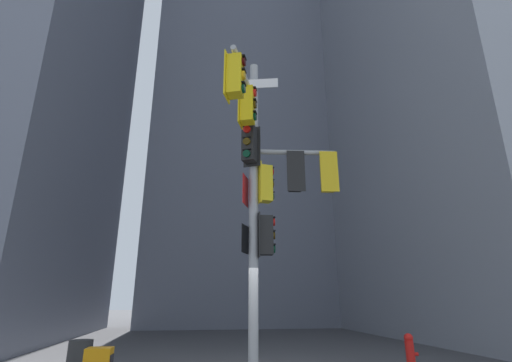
# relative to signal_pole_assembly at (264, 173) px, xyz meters

# --- Properties ---
(building_mid_block) EXTENTS (13.89, 13.89, 38.73)m
(building_mid_block) POSITION_rel_signal_pole_assembly_xyz_m (1.69, 21.96, 14.45)
(building_mid_block) COLOR slate
(building_mid_block) RESTS_ON ground
(signal_pole_assembly) EXTENTS (3.27, 2.72, 8.38)m
(signal_pole_assembly) POSITION_rel_signal_pole_assembly_xyz_m (0.00, 0.00, 0.00)
(signal_pole_assembly) COLOR #9EA0A3
(signal_pole_assembly) RESTS_ON ground
(fire_hydrant) EXTENTS (0.33, 0.23, 0.91)m
(fire_hydrant) POSITION_rel_signal_pole_assembly_xyz_m (3.93, 0.68, -4.44)
(fire_hydrant) COLOR red
(fire_hydrant) RESTS_ON ground
(trash_bin) EXTENTS (0.55, 0.55, 0.83)m
(trash_bin) POSITION_rel_signal_pole_assembly_xyz_m (-4.30, 1.20, -4.50)
(trash_bin) COLOR #2D2D2D
(trash_bin) RESTS_ON ground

